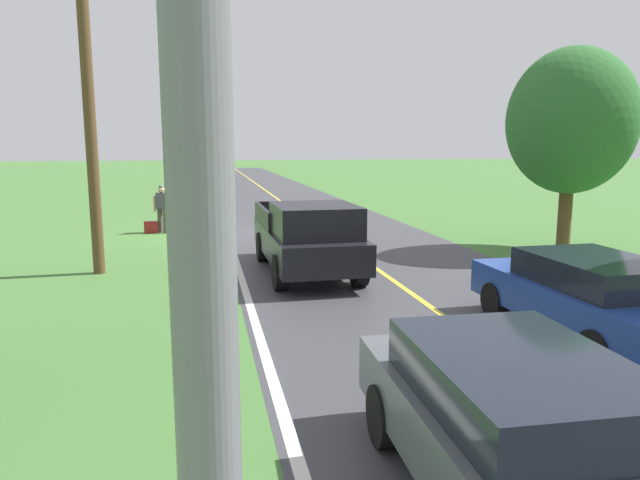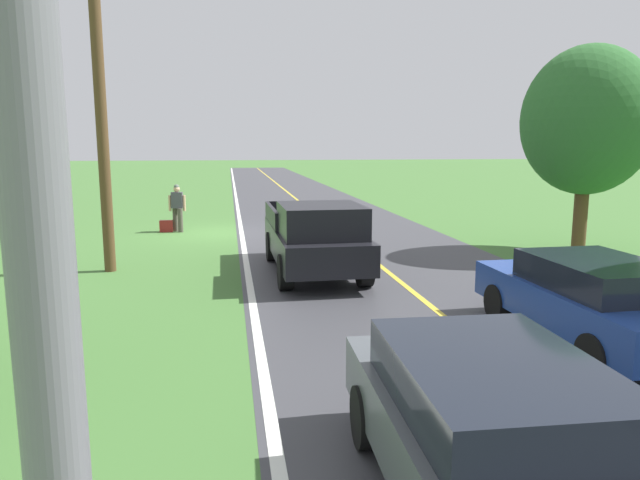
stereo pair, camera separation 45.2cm
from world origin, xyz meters
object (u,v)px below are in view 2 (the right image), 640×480
object	(u,v)px
hitchhiker_walking	(177,205)
sedan_ahead_same_lane	(499,438)
tree_far_side_near	(587,121)
sedan_mid_oncoming	(591,298)
suitcase_carried	(166,226)
utility_pole_roadside	(101,116)
pickup_truck_passing	(315,236)

from	to	relation	value
hitchhiker_walking	sedan_ahead_same_lane	size ratio (longest dim) A/B	0.39
tree_far_side_near	hitchhiker_walking	bearing A→B (deg)	-26.67
tree_far_side_near	sedan_ahead_same_lane	xyz separation A→B (m)	(8.09, 11.33, -3.10)
sedan_mid_oncoming	tree_far_side_near	bearing A→B (deg)	-121.86
hitchhiker_walking	sedan_mid_oncoming	size ratio (longest dim) A/B	0.39
suitcase_carried	sedan_ahead_same_lane	distance (m)	17.97
tree_far_side_near	utility_pole_roadside	size ratio (longest dim) A/B	0.78
suitcase_carried	sedan_mid_oncoming	distance (m)	15.65
suitcase_carried	tree_far_side_near	world-z (taller)	tree_far_side_near
suitcase_carried	sedan_ahead_same_lane	bearing A→B (deg)	18.26
tree_far_side_near	sedan_mid_oncoming	bearing A→B (deg)	58.14
hitchhiker_walking	sedan_ahead_same_lane	world-z (taller)	hitchhiker_walking
utility_pole_roadside	suitcase_carried	bearing A→B (deg)	-96.23
suitcase_carried	sedan_mid_oncoming	size ratio (longest dim) A/B	0.10
utility_pole_roadside	tree_far_side_near	bearing A→B (deg)	-177.73
sedan_ahead_same_lane	sedan_mid_oncoming	size ratio (longest dim) A/B	1.00
suitcase_carried	utility_pole_roadside	xyz separation A→B (m)	(0.72, 6.58, 3.64)
utility_pole_roadside	hitchhiker_walking	bearing A→B (deg)	-99.78
sedan_mid_oncoming	sedan_ahead_same_lane	bearing A→B (deg)	48.42
suitcase_carried	sedan_ahead_same_lane	world-z (taller)	sedan_ahead_same_lane
sedan_ahead_same_lane	suitcase_carried	bearing A→B (deg)	-75.50
pickup_truck_passing	sedan_ahead_same_lane	xyz separation A→B (m)	(-0.12, 9.63, -0.21)
tree_far_side_near	suitcase_carried	bearing A→B (deg)	-25.70
hitchhiker_walking	utility_pole_roadside	world-z (taller)	utility_pole_roadside
pickup_truck_passing	sedan_mid_oncoming	bearing A→B (deg)	122.44
sedan_ahead_same_lane	utility_pole_roadside	size ratio (longest dim) A/B	0.58
suitcase_carried	sedan_mid_oncoming	world-z (taller)	sedan_mid_oncoming
suitcase_carried	sedan_mid_oncoming	bearing A→B (deg)	34.49
pickup_truck_passing	sedan_ahead_same_lane	world-z (taller)	pickup_truck_passing
sedan_ahead_same_lane	utility_pole_roadside	bearing A→B (deg)	-64.23
tree_far_side_near	sedan_ahead_same_lane	bearing A→B (deg)	54.48
hitchhiker_walking	tree_far_side_near	world-z (taller)	tree_far_side_near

